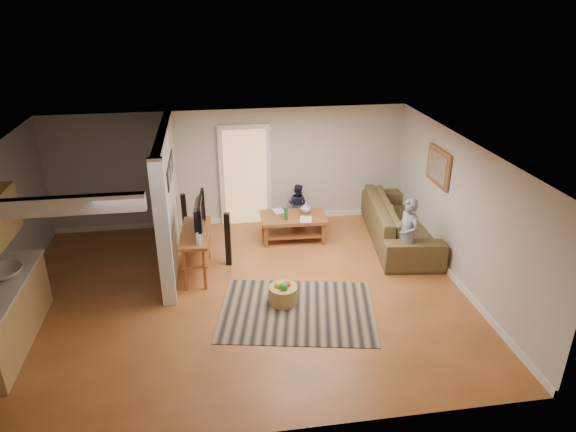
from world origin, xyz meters
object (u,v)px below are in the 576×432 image
at_px(sofa, 398,240).
at_px(child, 404,268).
at_px(speaker_left, 228,239).
at_px(toy_basket, 283,294).
at_px(coffee_table, 294,221).
at_px(tv_console, 196,236).
at_px(toddler, 297,223).
at_px(speaker_right, 185,218).

distance_m(sofa, child, 1.18).
height_order(speaker_left, toy_basket, speaker_left).
bearing_deg(coffee_table, child, -40.51).
height_order(tv_console, speaker_left, tv_console).
distance_m(tv_console, toddler, 2.92).
height_order(sofa, speaker_left, speaker_left).
xyz_separation_m(coffee_table, tv_console, (-1.93, -1.13, 0.35)).
distance_m(sofa, toy_basket, 3.29).
bearing_deg(speaker_left, tv_console, -146.18).
bearing_deg(toy_basket, child, 18.28).
relative_size(tv_console, speaker_right, 1.33).
height_order(speaker_left, speaker_right, speaker_left).
bearing_deg(child, toddler, -161.86).
bearing_deg(speaker_right, coffee_table, -15.02).
xyz_separation_m(coffee_table, toy_basket, (-0.56, -2.32, -0.23)).
bearing_deg(sofa, speaker_left, 105.32).
bearing_deg(tv_console, coffee_table, 33.57).
xyz_separation_m(speaker_left, speaker_right, (-0.82, 1.13, -0.01)).
distance_m(coffee_table, tv_console, 2.27).
distance_m(sofa, speaker_right, 4.38).
relative_size(coffee_table, child, 0.98).
xyz_separation_m(tv_console, toddler, (2.13, 1.86, -0.76)).
xyz_separation_m(sofa, coffee_table, (-2.10, 0.40, 0.40)).
distance_m(speaker_left, child, 3.29).
bearing_deg(toy_basket, toddler, 76.07).
bearing_deg(speaker_right, sofa, -17.07).
relative_size(sofa, tv_console, 2.12).
distance_m(tv_console, speaker_right, 1.43).
distance_m(speaker_right, child, 4.41).
relative_size(sofa, speaker_left, 2.74).
bearing_deg(toy_basket, tv_console, 138.97).
bearing_deg(coffee_table, toy_basket, -103.60).
bearing_deg(toy_basket, sofa, 35.84).
relative_size(sofa, speaker_right, 2.82).
distance_m(toy_basket, toddler, 3.15).
height_order(child, toddler, child).
xyz_separation_m(sofa, tv_console, (-4.04, -0.73, 0.76)).
bearing_deg(speaker_right, tv_console, -87.67).
distance_m(coffee_table, toy_basket, 2.40).
bearing_deg(child, coffee_table, -147.68).
bearing_deg(toddler, toy_basket, 110.82).
xyz_separation_m(toy_basket, toddler, (0.76, 3.05, -0.17)).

